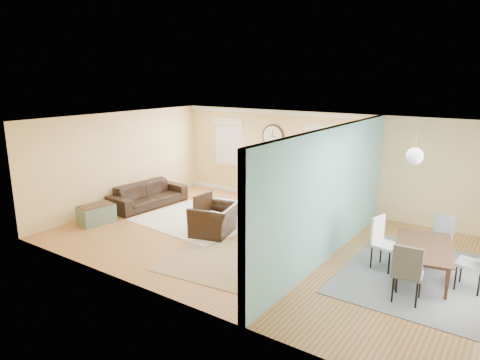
# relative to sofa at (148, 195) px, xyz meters

# --- Properties ---
(floor) EXTENTS (9.00, 9.00, 0.00)m
(floor) POSITION_rel_sofa_xyz_m (3.96, -0.40, -0.32)
(floor) COLOR brown
(floor) RESTS_ON ground
(wall_back) EXTENTS (9.00, 0.02, 2.60)m
(wall_back) POSITION_rel_sofa_xyz_m (3.96, 2.60, 0.98)
(wall_back) COLOR tan
(wall_back) RESTS_ON ground
(wall_front) EXTENTS (9.00, 0.02, 2.60)m
(wall_front) POSITION_rel_sofa_xyz_m (3.96, -3.40, 0.98)
(wall_front) COLOR tan
(wall_front) RESTS_ON ground
(wall_left) EXTENTS (0.02, 6.00, 2.60)m
(wall_left) POSITION_rel_sofa_xyz_m (-0.54, -0.40, 0.98)
(wall_left) COLOR tan
(wall_left) RESTS_ON ground
(ceiling) EXTENTS (9.00, 6.00, 0.02)m
(ceiling) POSITION_rel_sofa_xyz_m (3.96, -0.40, 2.28)
(ceiling) COLOR white
(ceiling) RESTS_ON wall_back
(partition) EXTENTS (0.17, 6.00, 2.60)m
(partition) POSITION_rel_sofa_xyz_m (5.47, -0.11, 1.03)
(partition) COLOR tan
(partition) RESTS_ON ground
(fireplace) EXTENTS (1.70, 0.30, 1.17)m
(fireplace) POSITION_rel_sofa_xyz_m (2.46, 2.48, 0.27)
(fireplace) COLOR white
(fireplace) RESTS_ON ground
(wall_clock) EXTENTS (0.70, 0.07, 0.70)m
(wall_clock) POSITION_rel_sofa_xyz_m (2.46, 2.57, 1.53)
(wall_clock) COLOR #452D1D
(wall_clock) RESTS_ON wall_back
(window_left) EXTENTS (1.05, 0.13, 1.42)m
(window_left) POSITION_rel_sofa_xyz_m (0.91, 2.56, 1.33)
(window_left) COLOR white
(window_left) RESTS_ON wall_back
(window_right) EXTENTS (1.05, 0.13, 1.42)m
(window_right) POSITION_rel_sofa_xyz_m (4.01, 2.56, 1.33)
(window_right) COLOR white
(window_right) RESTS_ON wall_back
(pendant) EXTENTS (0.30, 0.30, 0.55)m
(pendant) POSITION_rel_sofa_xyz_m (6.96, -0.40, 1.88)
(pendant) COLOR gold
(pendant) RESTS_ON ceiling
(rug_cream) EXTENTS (3.02, 2.69, 0.01)m
(rug_cream) POSITION_rel_sofa_xyz_m (1.90, -0.10, -0.32)
(rug_cream) COLOR beige
(rug_cream) RESTS_ON floor
(rug_jute) EXTENTS (2.68, 2.28, 0.01)m
(rug_jute) POSITION_rel_sofa_xyz_m (4.04, -1.75, -0.32)
(rug_jute) COLOR tan
(rug_jute) RESTS_ON floor
(rug_grey) EXTENTS (2.63, 3.29, 0.01)m
(rug_grey) POSITION_rel_sofa_xyz_m (7.26, -0.23, -0.32)
(rug_grey) COLOR slate
(rug_grey) RESTS_ON floor
(sofa) EXTENTS (1.01, 2.27, 0.65)m
(sofa) POSITION_rel_sofa_xyz_m (0.00, 0.00, 0.00)
(sofa) COLOR black
(sofa) RESTS_ON floor
(eames_chair) EXTENTS (1.17, 1.26, 0.69)m
(eames_chair) POSITION_rel_sofa_xyz_m (2.85, -0.65, 0.02)
(eames_chair) COLOR black
(eames_chair) RESTS_ON floor
(green_chair) EXTENTS (0.93, 0.94, 0.61)m
(green_chair) POSITION_rel_sofa_xyz_m (4.49, 1.83, -0.02)
(green_chair) COLOR #0D7D53
(green_chair) RESTS_ON floor
(trunk) EXTENTS (0.62, 0.88, 0.47)m
(trunk) POSITION_rel_sofa_xyz_m (0.03, -1.74, -0.09)
(trunk) COLOR slate
(trunk) RESTS_ON floor
(credenza) EXTENTS (0.49, 1.44, 0.80)m
(credenza) POSITION_rel_sofa_xyz_m (5.16, 1.12, 0.08)
(credenza) COLOR #A67743
(credenza) RESTS_ON floor
(tv) EXTENTS (0.22, 1.05, 0.60)m
(tv) POSITION_rel_sofa_xyz_m (5.14, 1.12, 0.78)
(tv) COLOR black
(tv) RESTS_ON credenza
(garden_stool) EXTENTS (0.32, 0.32, 0.47)m
(garden_stool) POSITION_rel_sofa_xyz_m (5.18, -0.13, -0.09)
(garden_stool) COLOR white
(garden_stool) RESTS_ON floor
(potted_plant) EXTENTS (0.46, 0.50, 0.44)m
(potted_plant) POSITION_rel_sofa_xyz_m (5.18, -0.13, 0.37)
(potted_plant) COLOR #337F33
(potted_plant) RESTS_ON garden_stool
(dining_table) EXTENTS (1.24, 1.83, 0.59)m
(dining_table) POSITION_rel_sofa_xyz_m (7.26, -0.23, -0.03)
(dining_table) COLOR #452D1D
(dining_table) RESTS_ON floor
(dining_chair_n) EXTENTS (0.47, 0.47, 0.87)m
(dining_chair_n) POSITION_rel_sofa_xyz_m (7.30, 0.80, 0.18)
(dining_chair_n) COLOR slate
(dining_chair_n) RESTS_ON floor
(dining_chair_s) EXTENTS (0.47, 0.47, 0.99)m
(dining_chair_s) POSITION_rel_sofa_xyz_m (7.22, -1.29, 0.26)
(dining_chair_s) COLOR slate
(dining_chair_s) RESTS_ON floor
(dining_chair_w) EXTENTS (0.52, 0.52, 0.99)m
(dining_chair_w) POSITION_rel_sofa_xyz_m (6.59, -0.30, 0.26)
(dining_chair_w) COLOR white
(dining_chair_w) RESTS_ON floor
(dining_chair_e) EXTENTS (0.48, 0.48, 0.99)m
(dining_chair_e) POSITION_rel_sofa_xyz_m (8.01, -0.30, 0.26)
(dining_chair_e) COLOR slate
(dining_chair_e) RESTS_ON floor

